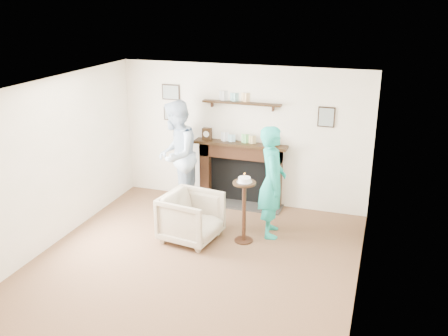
{
  "coord_description": "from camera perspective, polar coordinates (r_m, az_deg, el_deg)",
  "views": [
    {
      "loc": [
        2.39,
        -5.7,
        3.62
      ],
      "look_at": [
        0.19,
        0.9,
        1.19
      ],
      "focal_mm": 40.0,
      "sensor_mm": 36.0,
      "label": 1
    }
  ],
  "objects": [
    {
      "name": "armchair",
      "position": [
        7.89,
        -3.71,
        -8.12
      ],
      "size": [
        0.94,
        0.92,
        0.75
      ],
      "primitive_type": "imported",
      "rotation": [
        0.0,
        0.0,
        1.42
      ],
      "color": "tan",
      "rests_on": "ground"
    },
    {
      "name": "pedestal_table",
      "position": [
        7.54,
        2.32,
        -3.66
      ],
      "size": [
        0.35,
        0.35,
        1.12
      ],
      "color": "black",
      "rests_on": "ground"
    },
    {
      "name": "room_shell",
      "position": [
        7.11,
        -2.0,
        2.92
      ],
      "size": [
        4.54,
        5.02,
        2.52
      ],
      "color": "beige",
      "rests_on": "ground"
    },
    {
      "name": "ground",
      "position": [
        7.17,
        -3.79,
        -11.15
      ],
      "size": [
        5.0,
        5.0,
        0.0
      ],
      "primitive_type": "plane",
      "color": "brown",
      "rests_on": "ground"
    },
    {
      "name": "woman",
      "position": [
        8.09,
        5.32,
        -7.45
      ],
      "size": [
        0.57,
        0.73,
        1.77
      ],
      "primitive_type": "imported",
      "rotation": [
        0.0,
        0.0,
        1.82
      ],
      "color": "#21ADBD",
      "rests_on": "ground"
    },
    {
      "name": "man",
      "position": [
        9.09,
        -5.27,
        -4.33
      ],
      "size": [
        0.86,
        1.03,
        1.93
      ],
      "primitive_type": "imported",
      "rotation": [
        0.0,
        0.0,
        -1.42
      ],
      "color": "silver",
      "rests_on": "ground"
    }
  ]
}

